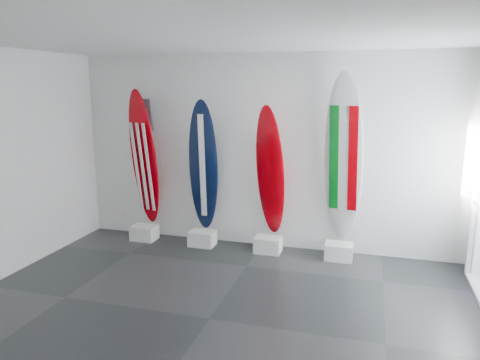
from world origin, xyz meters
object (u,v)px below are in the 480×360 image
(surfboard_navy, at_px, (203,166))
(surfboard_swiss, at_px, (270,172))
(surfboard_usa, at_px, (144,158))
(surfboard_italy, at_px, (343,159))

(surfboard_navy, height_order, surfboard_swiss, surfboard_navy)
(surfboard_usa, distance_m, surfboard_navy, 1.03)
(surfboard_swiss, bearing_deg, surfboard_navy, -165.92)
(surfboard_navy, distance_m, surfboard_italy, 2.15)
(surfboard_usa, relative_size, surfboard_swiss, 1.10)
(surfboard_usa, distance_m, surfboard_swiss, 2.10)
(surfboard_usa, xyz_separation_m, surfboard_navy, (1.03, 0.00, -0.08))
(surfboard_swiss, relative_size, surfboard_italy, 0.81)
(surfboard_navy, xyz_separation_m, surfboard_italy, (2.14, 0.00, 0.21))
(surfboard_swiss, bearing_deg, surfboard_usa, -165.92)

